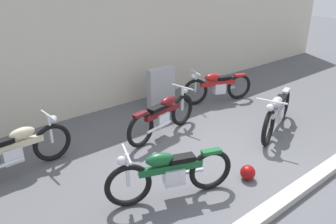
{
  "coord_description": "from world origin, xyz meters",
  "views": [
    {
      "loc": [
        -4.22,
        -3.38,
        3.28
      ],
      "look_at": [
        -0.17,
        1.51,
        0.55
      ],
      "focal_mm": 36.25,
      "sensor_mm": 36.0,
      "label": 1
    }
  ],
  "objects_px": {
    "stone_marker": "(161,89)",
    "motorcycle_maroon": "(163,115)",
    "motorcycle_silver": "(277,112)",
    "motorcycle_green": "(170,173)",
    "helmet": "(248,172)",
    "motorcycle_cream": "(15,150)",
    "motorcycle_red": "(217,86)"
  },
  "relations": [
    {
      "from": "stone_marker",
      "to": "motorcycle_maroon",
      "type": "xyz_separation_m",
      "value": [
        -0.86,
        -1.15,
        -0.08
      ]
    },
    {
      "from": "motorcycle_maroon",
      "to": "helmet",
      "type": "bearing_deg",
      "value": -99.02
    },
    {
      "from": "motorcycle_cream",
      "to": "motorcycle_green",
      "type": "bearing_deg",
      "value": -56.81
    },
    {
      "from": "helmet",
      "to": "motorcycle_maroon",
      "type": "distance_m",
      "value": 2.2
    },
    {
      "from": "helmet",
      "to": "motorcycle_maroon",
      "type": "xyz_separation_m",
      "value": [
        -0.05,
        2.18,
        0.31
      ]
    },
    {
      "from": "motorcycle_silver",
      "to": "motorcycle_red",
      "type": "distance_m",
      "value": 2.04
    },
    {
      "from": "motorcycle_silver",
      "to": "motorcycle_maroon",
      "type": "xyz_separation_m",
      "value": [
        -1.94,
        1.42,
        -0.02
      ]
    },
    {
      "from": "motorcycle_cream",
      "to": "motorcycle_red",
      "type": "relative_size",
      "value": 1.09
    },
    {
      "from": "stone_marker",
      "to": "motorcycle_red",
      "type": "bearing_deg",
      "value": -21.87
    },
    {
      "from": "motorcycle_green",
      "to": "motorcycle_silver",
      "type": "bearing_deg",
      "value": -153.58
    },
    {
      "from": "motorcycle_silver",
      "to": "motorcycle_red",
      "type": "xyz_separation_m",
      "value": [
        0.33,
        2.01,
        -0.03
      ]
    },
    {
      "from": "helmet",
      "to": "motorcycle_red",
      "type": "relative_size",
      "value": 0.14
    },
    {
      "from": "stone_marker",
      "to": "motorcycle_cream",
      "type": "height_order",
      "value": "stone_marker"
    },
    {
      "from": "stone_marker",
      "to": "motorcycle_silver",
      "type": "relative_size",
      "value": 0.52
    },
    {
      "from": "helmet",
      "to": "motorcycle_green",
      "type": "relative_size",
      "value": 0.13
    },
    {
      "from": "stone_marker",
      "to": "motorcycle_silver",
      "type": "xyz_separation_m",
      "value": [
        1.08,
        -2.58,
        -0.07
      ]
    },
    {
      "from": "motorcycle_cream",
      "to": "motorcycle_silver",
      "type": "bearing_deg",
      "value": -24.21
    },
    {
      "from": "motorcycle_silver",
      "to": "motorcycle_maroon",
      "type": "bearing_deg",
      "value": -56.75
    },
    {
      "from": "helmet",
      "to": "motorcycle_maroon",
      "type": "bearing_deg",
      "value": 91.27
    },
    {
      "from": "helmet",
      "to": "motorcycle_red",
      "type": "bearing_deg",
      "value": 51.26
    },
    {
      "from": "motorcycle_silver",
      "to": "motorcycle_cream",
      "type": "xyz_separation_m",
      "value": [
        -4.77,
        1.87,
        -0.02
      ]
    },
    {
      "from": "motorcycle_silver",
      "to": "motorcycle_green",
      "type": "relative_size",
      "value": 1.05
    },
    {
      "from": "helmet",
      "to": "motorcycle_cream",
      "type": "bearing_deg",
      "value": 137.63
    },
    {
      "from": "motorcycle_silver",
      "to": "motorcycle_green",
      "type": "height_order",
      "value": "motorcycle_silver"
    },
    {
      "from": "motorcycle_cream",
      "to": "helmet",
      "type": "bearing_deg",
      "value": -45.12
    },
    {
      "from": "helmet",
      "to": "motorcycle_green",
      "type": "bearing_deg",
      "value": 160.63
    },
    {
      "from": "helmet",
      "to": "motorcycle_green",
      "type": "height_order",
      "value": "motorcycle_green"
    },
    {
      "from": "stone_marker",
      "to": "motorcycle_red",
      "type": "relative_size",
      "value": 0.56
    },
    {
      "from": "helmet",
      "to": "motorcycle_cream",
      "type": "distance_m",
      "value": 3.91
    },
    {
      "from": "motorcycle_green",
      "to": "motorcycle_red",
      "type": "height_order",
      "value": "motorcycle_green"
    },
    {
      "from": "stone_marker",
      "to": "motorcycle_maroon",
      "type": "height_order",
      "value": "stone_marker"
    },
    {
      "from": "motorcycle_maroon",
      "to": "motorcycle_red",
      "type": "xyz_separation_m",
      "value": [
        2.27,
        0.59,
        -0.01
      ]
    }
  ]
}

